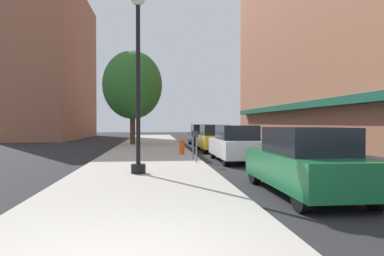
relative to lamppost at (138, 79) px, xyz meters
name	(u,v)px	position (x,y,z in m)	size (l,w,h in m)	color
ground_plane	(211,150)	(4.21, 10.76, -3.20)	(90.00, 90.00, 0.00)	#232326
sidewalk_slab	(150,149)	(0.21, 11.76, -3.14)	(4.80, 50.00, 0.12)	#A8A399
building_right_brick	(339,23)	(15.20, 14.76, 6.54)	(6.80, 40.00, 19.52)	#9E6047
building_far_background	(56,65)	(-10.81, 29.76, 5.26)	(6.80, 18.00, 16.97)	#9E6047
lamppost	(138,79)	(0.00, 0.00, 0.00)	(0.48, 0.48, 5.90)	black
fire_hydrant	(182,147)	(1.95, 6.63, -2.68)	(0.33, 0.26, 0.79)	#E05614
parking_meter_near	(193,141)	(2.26, 4.07, -2.25)	(0.14, 0.09, 1.31)	slate
parking_meter_far	(196,143)	(2.26, 2.83, -2.25)	(0.14, 0.09, 1.31)	slate
tree_near	(133,85)	(-1.20, 15.69, 1.52)	(4.60, 4.60, 7.25)	#422D1E
car_green	(305,162)	(4.21, -3.28, -2.39)	(1.80, 4.30, 1.66)	black
car_white	(236,144)	(4.21, 3.99, -2.39)	(1.80, 4.30, 1.66)	black
car_yellow	(214,138)	(4.21, 9.74, -2.39)	(1.80, 4.30, 1.66)	black
car_black	(202,135)	(4.21, 15.40, -2.39)	(1.80, 4.30, 1.66)	black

